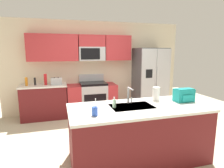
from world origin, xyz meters
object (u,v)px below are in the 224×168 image
Objects in this scene: bottle_orange at (26,82)px; soap_dispenser at (114,103)px; refrigerator at (150,79)px; paper_towel_roll at (156,94)px; pepper_mill at (35,81)px; bottle_red at (45,79)px; sink_faucet at (129,94)px; drink_cup_blue at (95,111)px; toaster at (56,81)px; range_oven at (92,98)px; backpack at (184,95)px.

bottle_orange reaches higher than soap_dispenser.
paper_towel_roll is (-0.99, -2.14, 0.09)m from refrigerator.
pepper_mill is at bearing 5.95° from bottle_orange.
sink_faucet is (1.44, -2.24, 0.02)m from bottle_red.
drink_cup_blue is (1.04, -2.70, -0.03)m from pepper_mill.
soap_dispenser is (0.87, -2.37, -0.02)m from toaster.
refrigerator reaches higher than soap_dispenser.
bottle_red is at bearing -2.68° from bottle_orange.
toaster is 2.75m from paper_towel_roll.
soap_dispenser is at bearing -127.90° from refrigerator.
pepper_mill is at bearing 170.79° from bottle_red.
refrigerator is 3.23m from pepper_mill.
sink_faucet is at bearing -173.21° from paper_towel_roll.
sink_faucet is (1.17, -2.23, 0.08)m from toaster.
bottle_red is (-2.97, 0.03, 0.12)m from refrigerator.
range_oven is at bearing 95.78° from sink_faucet.
soap_dispenser is (1.60, -2.40, -0.04)m from bottle_orange.
soap_dispenser is (1.14, -2.37, -0.08)m from bottle_red.
paper_towel_roll is (0.77, -2.22, 0.58)m from range_oven.
toaster is 1.17× the size of paper_towel_roll.
pepper_mill is at bearing 174.63° from toaster.
backpack is at bearing 10.17° from drink_cup_blue.
sink_faucet is at bearing -49.89° from bottle_orange.
paper_towel_roll is (1.98, -2.17, -0.02)m from bottle_red.
bottle_orange reaches higher than range_oven.
sink_faucet is at bearing -53.24° from pepper_mill.
paper_towel_roll is (0.54, 0.06, -0.05)m from sink_faucet.
drink_cup_blue is at bearing -147.65° from sink_faucet.
toaster is at bearing 110.18° from soap_dispenser.
pepper_mill is (-1.47, -0.00, 0.55)m from range_oven.
backpack is at bearing -47.71° from toaster.
refrigerator is 7.60× the size of drink_cup_blue.
paper_towel_roll is at bearing -51.76° from toaster.
bottle_orange is 2.88m from soap_dispenser.
range_oven is 1.35m from bottle_red.
range_oven is at bearing 3.20° from toaster.
range_oven is 5.59× the size of drink_cup_blue.
refrigerator reaches higher than toaster.
range_oven is at bearing 0.80° from bottle_orange.
paper_towel_roll is (1.71, -2.16, 0.03)m from toaster.
soap_dispenser is (0.36, 0.28, 0.00)m from drink_cup_blue.
refrigerator is at bearing 55.34° from sink_faucet.
sink_faucet reaches higher than backpack.
refrigerator is at bearing 52.10° from soap_dispenser.
refrigerator is 2.69m from sink_faucet.
drink_cup_blue reaches higher than paper_towel_roll.
refrigerator reaches higher than pepper_mill.
toaster is 1.65× the size of soap_dispenser.
toaster is 0.87× the size of backpack.
sink_faucet is (1.70, -2.28, 0.07)m from pepper_mill.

